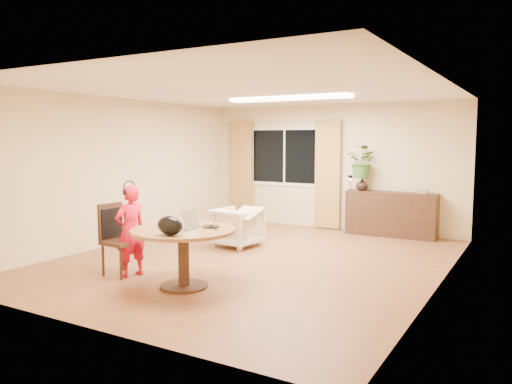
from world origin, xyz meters
TOP-DOWN VIEW (x-y plane):
  - floor at (0.00, 0.00)m, footprint 6.50×6.50m
  - ceiling at (0.00, 0.00)m, footprint 6.50×6.50m
  - wall_back at (0.00, 3.25)m, footprint 5.50×0.00m
  - wall_left at (-2.75, 0.00)m, footprint 0.00×6.50m
  - wall_right at (2.75, 0.00)m, footprint 0.00×6.50m
  - window at (-1.10, 3.23)m, footprint 1.70×0.03m
  - curtain_left at (-2.15, 3.15)m, footprint 0.55×0.08m
  - curtain_right at (-0.05, 3.15)m, footprint 0.55×0.08m
  - ceiling_panel at (0.00, 1.20)m, footprint 2.20×0.35m
  - dining_table at (-0.04, -1.68)m, footprint 1.32×1.32m
  - dining_chair at (-1.13, -1.66)m, footprint 0.49×0.45m
  - child at (-0.99, -1.63)m, footprint 0.51×0.40m
  - laptop at (-0.11, -1.67)m, footprint 0.38×0.26m
  - tumbler at (-0.01, -1.42)m, footprint 0.09×0.09m
  - wine_glass at (0.36, -1.54)m, footprint 0.07×0.07m
  - pot_lid at (0.20, -1.42)m, footprint 0.29×0.29m
  - handbag at (0.08, -2.08)m, footprint 0.39×0.30m
  - armchair at (-0.75, 0.72)m, footprint 0.79×0.81m
  - throw at (-0.52, 0.66)m, footprint 0.47×0.57m
  - sideboard at (1.33, 3.01)m, footprint 1.72×0.42m
  - vase at (0.74, 3.01)m, footprint 0.24×0.24m
  - bouquet at (0.74, 3.01)m, footprint 0.73×0.68m
  - book_stack at (1.91, 3.01)m, footprint 0.20×0.17m
  - desk_lamp at (0.51, 2.96)m, footprint 0.15×0.15m

SIDE VIEW (x-z plane):
  - floor at x=0.00m, z-range 0.00..0.00m
  - armchair at x=-0.75m, z-range 0.00..0.68m
  - sideboard at x=1.33m, z-range 0.00..0.86m
  - dining_chair at x=-1.13m, z-range 0.00..0.99m
  - dining_table at x=-0.04m, z-range 0.21..0.96m
  - child at x=-0.99m, z-range 0.00..1.25m
  - throw at x=-0.52m, z-range 0.68..0.71m
  - pot_lid at x=0.20m, z-range 0.75..0.79m
  - tumbler at x=-0.01m, z-range 0.75..0.85m
  - wine_glass at x=0.36m, z-range 0.75..0.95m
  - handbag at x=0.08m, z-range 0.75..0.98m
  - laptop at x=-0.11m, z-range 0.75..1.00m
  - book_stack at x=1.91m, z-range 0.86..0.93m
  - vase at x=0.74m, z-range 0.86..1.11m
  - desk_lamp at x=0.51m, z-range 0.86..1.17m
  - curtain_left at x=-2.15m, z-range 0.02..2.27m
  - curtain_right at x=-0.05m, z-range 0.02..2.27m
  - wall_back at x=0.00m, z-range -1.45..4.05m
  - wall_left at x=-2.75m, z-range -1.95..4.55m
  - wall_right at x=2.75m, z-range -1.95..4.55m
  - bouquet at x=0.74m, z-range 1.11..1.77m
  - window at x=-1.10m, z-range 0.85..2.15m
  - ceiling_panel at x=0.00m, z-range 2.54..2.59m
  - ceiling at x=0.00m, z-range 2.60..2.60m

